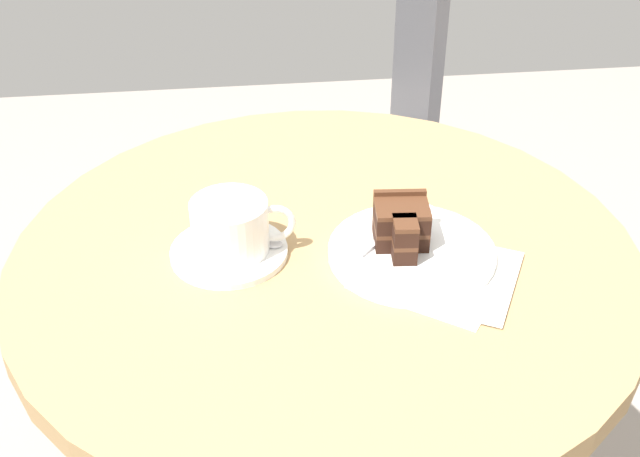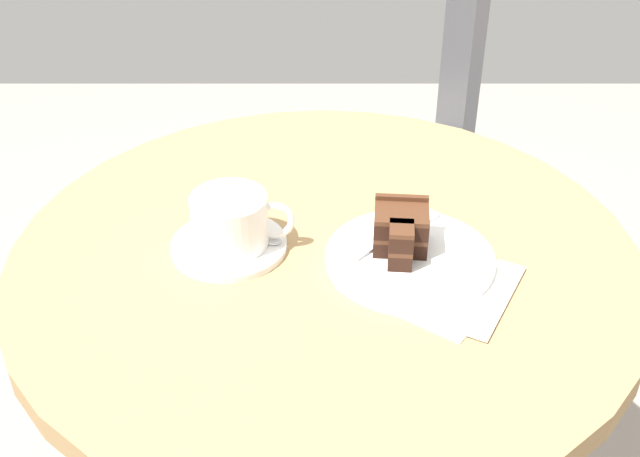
# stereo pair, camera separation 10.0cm
# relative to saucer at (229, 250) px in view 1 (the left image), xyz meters

# --- Properties ---
(cafe_table) EXTENTS (0.81, 0.81, 0.75)m
(cafe_table) POSITION_rel_saucer_xyz_m (0.12, -0.00, -0.13)
(cafe_table) COLOR #A37F51
(cafe_table) RESTS_ON ground
(saucer) EXTENTS (0.15, 0.15, 0.01)m
(saucer) POSITION_rel_saucer_xyz_m (0.00, 0.00, 0.00)
(saucer) COLOR white
(saucer) RESTS_ON cafe_table
(coffee_cup) EXTENTS (0.13, 0.10, 0.07)m
(coffee_cup) POSITION_rel_saucer_xyz_m (0.01, -0.00, 0.04)
(coffee_cup) COLOR white
(coffee_cup) RESTS_ON saucer
(teaspoon) EXTENTS (0.08, 0.07, 0.00)m
(teaspoon) POSITION_rel_saucer_xyz_m (0.04, 0.01, 0.01)
(teaspoon) COLOR silver
(teaspoon) RESTS_ON saucer
(cake_plate) EXTENTS (0.21, 0.21, 0.01)m
(cake_plate) POSITION_rel_saucer_xyz_m (0.23, -0.04, 0.00)
(cake_plate) COLOR white
(cake_plate) RESTS_ON cafe_table
(cake_slice) EXTENTS (0.07, 0.09, 0.06)m
(cake_slice) POSITION_rel_saucer_xyz_m (0.22, -0.02, 0.04)
(cake_slice) COLOR black
(cake_slice) RESTS_ON cake_plate
(fork) EXTENTS (0.12, 0.12, 0.00)m
(fork) POSITION_rel_saucer_xyz_m (0.23, 0.02, 0.01)
(fork) COLOR silver
(fork) RESTS_ON cake_plate
(napkin) EXTENTS (0.24, 0.23, 0.00)m
(napkin) POSITION_rel_saucer_xyz_m (0.26, -0.08, -0.00)
(napkin) COLOR silver
(napkin) RESTS_ON cafe_table
(cafe_chair) EXTENTS (0.38, 0.38, 0.90)m
(cafe_chair) POSITION_rel_saucer_xyz_m (0.32, 0.72, -0.22)
(cafe_chair) COLOR #4C4C51
(cafe_chair) RESTS_ON ground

